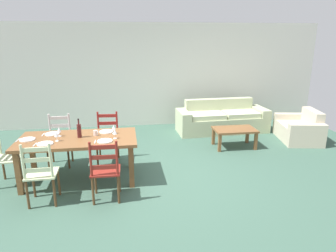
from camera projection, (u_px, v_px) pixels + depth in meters
The scene contains 27 objects.
ground_plane at pixel (158, 176), 5.33m from camera, with size 9.60×9.60×0.02m, color #395849.
wall_far at pixel (143, 76), 8.08m from camera, with size 9.60×0.16×2.70m, color silver.
dining_table at pixel (78, 143), 4.97m from camera, with size 1.90×0.96×0.75m.
dining_chair_near_left at pixel (41, 173), 4.29m from camera, with size 0.43×0.41×0.96m.
dining_chair_near_right at pixel (105, 170), 4.38m from camera, with size 0.43×0.41×0.96m.
dining_chair_far_left at pixel (60, 140), 5.67m from camera, with size 0.43×0.41×0.96m.
dining_chair_far_right at pixel (108, 138), 5.82m from camera, with size 0.44×0.43×0.96m.
dining_chair_head_west at pixel (4, 157), 4.88m from camera, with size 0.41×0.43×0.96m.
dinner_plate_near_left at pixel (45, 144), 4.65m from camera, with size 0.24×0.24×0.02m, color white.
fork_near_left at pixel (35, 145), 4.63m from camera, with size 0.02×0.17×0.01m, color silver.
dinner_plate_near_right at pixel (105, 141), 4.77m from camera, with size 0.24×0.24×0.02m, color white.
fork_near_right at pixel (95, 142), 4.75m from camera, with size 0.02×0.17×0.01m, color silver.
dinner_plate_far_left at pixel (52, 134), 5.12m from camera, with size 0.24×0.24×0.02m, color white.
fork_far_left at pixel (43, 135), 5.10m from camera, with size 0.02×0.17×0.01m, color silver.
dinner_plate_far_right at pixel (106, 132), 5.25m from camera, with size 0.24×0.24×0.02m, color white.
fork_far_right at pixel (98, 132), 5.23m from camera, with size 0.02×0.17×0.01m, color silver.
dinner_plate_head_west at pixel (27, 140), 4.84m from camera, with size 0.24×0.24×0.02m, color white.
fork_head_west at pixel (17, 140), 4.82m from camera, with size 0.02×0.17×0.01m, color silver.
wine_bottle at pixel (79, 130), 4.94m from camera, with size 0.07×0.07×0.32m.
wine_glass_near_left at pixel (56, 134), 4.76m from camera, with size 0.06×0.06×0.16m.
wine_glass_near_right at pixel (115, 132), 4.88m from camera, with size 0.06×0.06×0.16m.
wine_glass_far_left at pixel (59, 130), 5.00m from camera, with size 0.06×0.06×0.16m.
wine_glass_far_right at pixel (114, 127), 5.14m from camera, with size 0.06×0.06×0.16m.
coffee_cup_primary at pixel (96, 133), 5.05m from camera, with size 0.07×0.07×0.09m, color beige.
couch at pixel (221, 120), 7.79m from camera, with size 2.32×0.91×0.80m.
coffee_table at pixel (235, 132), 6.60m from camera, with size 0.90×0.56×0.42m.
armchair_upholstered at pixel (301, 130), 7.10m from camera, with size 0.98×1.28×0.72m.
Camera 1 is at (-0.51, -4.85, 2.33)m, focal length 32.42 mm.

